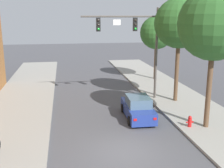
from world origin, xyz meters
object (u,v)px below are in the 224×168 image
(fire_hydrant, at_px, (190,121))
(street_tree_nearest, at_px, (214,24))
(car_lead_blue, at_px, (138,108))
(street_tree_third, at_px, (157,33))
(street_tree_second, at_px, (179,23))
(traffic_signal_mast, at_px, (136,37))

(fire_hydrant, distance_m, street_tree_nearest, 6.10)
(car_lead_blue, relative_size, street_tree_third, 0.63)
(car_lead_blue, xyz_separation_m, street_tree_second, (4.06, 3.06, 5.69))
(fire_hydrant, bearing_deg, street_tree_third, 80.50)
(traffic_signal_mast, xyz_separation_m, street_tree_second, (3.18, -1.09, 1.09))
(car_lead_blue, relative_size, street_tree_nearest, 0.50)
(street_tree_nearest, height_order, street_tree_second, street_tree_nearest)
(street_tree_second, bearing_deg, street_tree_nearest, -92.84)
(traffic_signal_mast, bearing_deg, street_tree_third, 59.71)
(traffic_signal_mast, xyz_separation_m, fire_hydrant, (1.86, -6.62, -4.82))
(street_tree_nearest, relative_size, street_tree_third, 1.24)
(traffic_signal_mast, xyz_separation_m, street_tree_third, (4.17, 7.13, -0.12))
(street_tree_second, bearing_deg, fire_hydrant, -103.38)
(fire_hydrant, bearing_deg, traffic_signal_mast, 105.74)
(street_tree_third, bearing_deg, fire_hydrant, -99.50)
(fire_hydrant, relative_size, street_tree_second, 0.09)
(traffic_signal_mast, bearing_deg, fire_hydrant, -74.26)
(street_tree_second, relative_size, street_tree_third, 1.20)
(fire_hydrant, xyz_separation_m, street_tree_nearest, (1.03, -0.15, 6.01))
(car_lead_blue, bearing_deg, street_tree_second, 37.03)
(traffic_signal_mast, relative_size, fire_hydrant, 10.42)
(traffic_signal_mast, distance_m, street_tree_third, 8.26)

